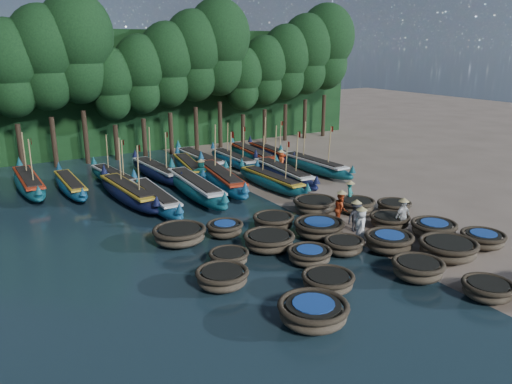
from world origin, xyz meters
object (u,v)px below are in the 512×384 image
long_boat_2 (128,193)px  long_boat_7 (283,173)px  coracle_8 (448,249)px  long_boat_5 (221,179)px  long_boat_4 (195,187)px  long_boat_17 (270,153)px  coracle_10 (222,277)px  long_boat_14 (200,160)px  long_boat_9 (29,183)px  coracle_13 (389,242)px  fisherman_0 (361,224)px  fisherman_3 (356,216)px  coracle_6 (328,281)px  coracle_12 (344,245)px  coracle_24 (357,205)px  coracle_3 (488,289)px  coracle_11 (310,255)px  fisherman_5 (201,172)px  long_boat_3 (155,198)px  coracle_16 (269,241)px  coracle_19 (394,206)px  coracle_17 (319,228)px  long_boat_6 (272,181)px  coracle_9 (483,239)px  fisherman_4 (403,215)px  coracle_14 (434,229)px  coracle_20 (180,235)px  coracle_21 (225,229)px  coracle_18 (390,220)px  fisherman_6 (281,160)px  long_boat_16 (252,155)px  coracle_23 (315,205)px  fisherman_1 (350,193)px  long_boat_15 (233,160)px  fisherman_2 (341,208)px  long_boat_13 (189,167)px  coracle_22 (273,221)px  long_boat_12 (157,171)px  coracle_7 (418,269)px

long_boat_2 → long_boat_7: 10.27m
coracle_8 → long_boat_5: 15.23m
long_boat_4 → long_boat_17: long_boat_17 is taller
coracle_10 → long_boat_14: (7.40, 17.80, 0.15)m
long_boat_9 → coracle_13: bearing=-56.6°
fisherman_0 → fisherman_3: (0.79, 1.21, -0.08)m
coracle_6 → coracle_12: coracle_12 is taller
long_boat_17 → coracle_24: bearing=-99.7°
coracle_3 → coracle_11: coracle_3 is taller
fisherman_5 → long_boat_3: bearing=58.3°
coracle_16 → coracle_19: 8.61m
coracle_17 → long_boat_6: 8.48m
long_boat_14 → long_boat_9: bearing=-180.0°
long_boat_2 → fisherman_3: size_ratio=4.87×
long_boat_6 → long_boat_17: size_ratio=1.02×
coracle_9 → fisherman_4: size_ratio=1.27×
coracle_14 → fisherman_3: bearing=135.7°
coracle_12 → long_boat_2: bearing=115.2°
coracle_20 → long_boat_6: 10.15m
coracle_24 → coracle_6: bearing=-138.7°
coracle_21 → fisherman_5: 9.53m
coracle_20 → long_boat_14: 14.79m
coracle_18 → long_boat_6: long_boat_6 is taller
coracle_8 → fisherman_6: 16.65m
coracle_9 → coracle_21: coracle_21 is taller
coracle_19 → long_boat_16: size_ratio=0.27×
coracle_3 → coracle_23: coracle_23 is taller
fisherman_3 → long_boat_9: bearing=126.7°
long_boat_3 → coracle_17: bearing=-57.2°
coracle_10 → fisherman_1: (10.47, 4.71, 0.47)m
long_boat_5 → long_boat_15: bearing=61.9°
coracle_21 → fisherman_0: (5.03, -3.90, 0.49)m
coracle_6 → coracle_14: (7.69, 1.57, 0.07)m
fisherman_6 → long_boat_16: bearing=27.1°
coracle_20 → fisherman_2: (7.95, -1.95, 0.47)m
fisherman_4 → long_boat_13: bearing=101.6°
fisherman_6 → coracle_14: bearing=-162.6°
coracle_22 → long_boat_7: size_ratio=0.28×
coracle_3 → long_boat_16: size_ratio=0.24×
coracle_9 → long_boat_3: 17.02m
coracle_17 → coracle_14: bearing=-32.0°
coracle_8 → coracle_10: coracle_8 is taller
long_boat_13 → fisherman_6: bearing=-13.6°
long_boat_16 → long_boat_17: long_boat_17 is taller
long_boat_17 → coracle_22: bearing=-118.7°
coracle_14 → long_boat_17: size_ratio=0.34×
coracle_24 → long_boat_12: (-6.75, 12.58, 0.10)m
coracle_22 → coracle_20: bearing=171.3°
coracle_7 → long_boat_4: size_ratio=0.25×
coracle_23 → long_boat_17: size_ratio=0.34×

